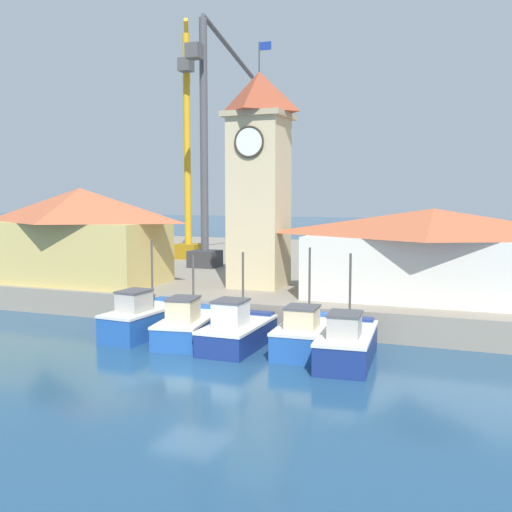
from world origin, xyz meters
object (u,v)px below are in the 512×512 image
object	(u,v)px
clock_tower	(259,174)
warehouse_left	(81,234)
port_crane_far	(206,169)
fishing_boat_center	(347,343)
fishing_boat_far_left	(145,319)
fishing_boat_mid_left	(306,334)
warehouse_right	(433,253)
port_crane_near	(188,171)
fishing_boat_left_outer	(189,325)
fishing_boat_left_inner	(237,331)

from	to	relation	value
clock_tower	warehouse_left	size ratio (longest dim) A/B	1.35
warehouse_left	port_crane_far	distance (m)	11.21
port_crane_far	fishing_boat_center	bearing A→B (deg)	-49.45
fishing_boat_far_left	port_crane_far	bearing A→B (deg)	104.78
fishing_boat_center	clock_tower	bearing A→B (deg)	128.79
fishing_boat_mid_left	warehouse_right	size ratio (longest dim) A/B	0.36
fishing_boat_far_left	clock_tower	world-z (taller)	clock_tower
fishing_boat_mid_left	port_crane_near	xyz separation A→B (m)	(-15.91, 20.02, 7.82)
clock_tower	warehouse_left	bearing A→B (deg)	-168.29
fishing_boat_center	port_crane_near	xyz separation A→B (m)	(-17.88, 20.96, 7.79)
fishing_boat_mid_left	port_crane_far	bearing A→B (deg)	127.93
fishing_boat_far_left	fishing_boat_mid_left	bearing A→B (deg)	-0.61
fishing_boat_center	port_crane_near	distance (m)	28.63
warehouse_left	warehouse_right	size ratio (longest dim) A/B	0.79
port_crane_near	clock_tower	bearing A→B (deg)	-48.37
fishing_boat_left_outer	clock_tower	size ratio (longest dim) A/B	0.38
fishing_boat_center	warehouse_right	world-z (taller)	warehouse_right
port_crane_near	fishing_boat_left_outer	bearing A→B (deg)	-62.68
clock_tower	fishing_boat_left_outer	bearing A→B (deg)	-93.54
fishing_boat_left_outer	port_crane_near	world-z (taller)	port_crane_near
fishing_boat_far_left	fishing_boat_mid_left	distance (m)	7.95
port_crane_near	port_crane_far	bearing A→B (deg)	-49.81
fishing_boat_far_left	fishing_boat_left_outer	bearing A→B (deg)	-2.07
fishing_boat_left_inner	clock_tower	bearing A→B (deg)	104.23
fishing_boat_left_outer	fishing_boat_left_inner	world-z (taller)	fishing_boat_left_inner
fishing_boat_far_left	fishing_boat_left_inner	xyz separation A→B (m)	(4.97, -0.51, -0.07)
warehouse_left	port_crane_near	world-z (taller)	port_crane_near
fishing_boat_far_left	fishing_boat_center	world-z (taller)	fishing_boat_far_left
fishing_boat_mid_left	fishing_boat_far_left	bearing A→B (deg)	179.39
fishing_boat_left_outer	fishing_boat_far_left	bearing A→B (deg)	177.93
fishing_boat_left_outer	port_crane_near	bearing A→B (deg)	117.32
fishing_boat_far_left	fishing_boat_mid_left	size ratio (longest dim) A/B	1.11
fishing_boat_far_left	warehouse_right	bearing A→B (deg)	29.37
fishing_boat_left_inner	fishing_boat_mid_left	bearing A→B (deg)	8.15
fishing_boat_left_inner	port_crane_near	world-z (taller)	port_crane_near
fishing_boat_left_outer	fishing_boat_left_inner	xyz separation A→B (m)	(2.58, -0.42, 0.02)
fishing_boat_left_inner	port_crane_far	xyz separation A→B (m)	(-9.00, 15.80, 7.72)
fishing_boat_far_left	warehouse_left	xyz separation A→B (m)	(-7.71, 5.56, 3.47)
fishing_boat_left_outer	clock_tower	distance (m)	10.56
warehouse_right	clock_tower	bearing A→B (deg)	175.67
clock_tower	warehouse_right	distance (m)	10.45
fishing_boat_left_outer	fishing_boat_center	distance (m)	7.59
fishing_boat_center	fishing_boat_mid_left	bearing A→B (deg)	154.61
fishing_boat_mid_left	fishing_boat_center	world-z (taller)	fishing_boat_mid_left
fishing_boat_mid_left	port_crane_far	world-z (taller)	port_crane_far
fishing_boat_mid_left	port_crane_near	size ratio (longest dim) A/B	0.24
warehouse_left	fishing_boat_center	bearing A→B (deg)	-20.46
fishing_boat_left_outer	port_crane_far	world-z (taller)	port_crane_far
fishing_boat_left_outer	fishing_boat_center	size ratio (longest dim) A/B	1.02
fishing_boat_left_outer	fishing_boat_mid_left	distance (m)	5.56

